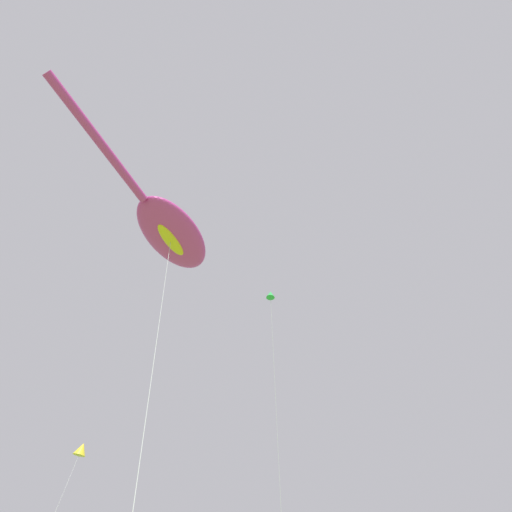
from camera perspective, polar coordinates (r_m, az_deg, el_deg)
big_show_kite at (r=21.14m, az=-12.70°, el=3.76°), size 11.63×5.04×19.15m
small_kite_delta_white at (r=30.80m, az=-24.30°, el=-24.51°), size 3.58×2.55×13.79m
small_kite_triangle_green at (r=25.19m, az=2.17°, el=-6.28°), size 3.87×1.48×19.89m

